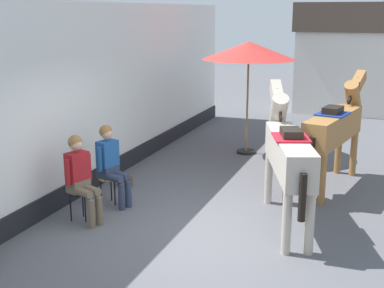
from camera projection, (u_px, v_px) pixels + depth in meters
ground_plane at (241, 175)px, 10.49m from camera, size 40.00×40.00×0.00m
pub_facade_wall at (90, 105)px, 9.61m from camera, size 0.34×14.00×3.40m
distant_cottage at (349, 56)px, 16.89m from camera, size 3.40×2.60×3.50m
seated_visitor_near at (80, 174)px, 8.00m from camera, size 0.61×0.49×1.39m
seated_visitor_far at (110, 161)px, 8.71m from camera, size 0.61×0.48×1.39m
saddled_horse_near at (287, 152)px, 7.85m from camera, size 1.27×2.87×2.06m
saddled_horse_far at (336, 126)px, 9.57m from camera, size 0.89×2.96×2.06m
cafe_parasol at (249, 51)px, 11.53m from camera, size 2.10×2.10×2.58m
satchel_bag at (125, 181)px, 9.81m from camera, size 0.30×0.24×0.20m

